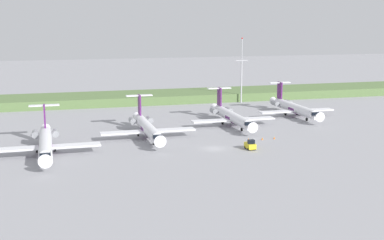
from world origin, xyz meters
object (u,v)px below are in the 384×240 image
(baggage_tug, at_px, (250,145))
(safety_cone_rear_marker, at_px, (274,138))
(regional_jet_second, at_px, (147,127))
(regional_jet_third, at_px, (231,116))
(safety_cone_front_marker, at_px, (248,139))
(regional_jet_fourth, at_px, (294,108))
(safety_cone_mid_marker, at_px, (262,139))
(antenna_mast, at_px, (241,76))
(regional_jet_nearest, at_px, (45,142))

(baggage_tug, xyz_separation_m, safety_cone_rear_marker, (9.36, 8.07, -0.73))
(regional_jet_second, xyz_separation_m, regional_jet_third, (24.69, 8.58, 0.00))
(baggage_tug, xyz_separation_m, safety_cone_front_marker, (2.82, 8.26, -0.73))
(baggage_tug, height_order, safety_cone_rear_marker, baggage_tug)
(regional_jet_fourth, distance_m, safety_cone_rear_marker, 32.33)
(safety_cone_rear_marker, bearing_deg, regional_jet_third, 103.41)
(safety_cone_mid_marker, bearing_deg, baggage_tug, -127.83)
(safety_cone_front_marker, bearing_deg, safety_cone_rear_marker, -1.64)
(regional_jet_fourth, bearing_deg, safety_cone_front_marker, -133.13)
(antenna_mast, height_order, baggage_tug, antenna_mast)
(regional_jet_nearest, xyz_separation_m, safety_cone_mid_marker, (49.69, 0.21, -2.26))
(safety_cone_front_marker, bearing_deg, regional_jet_fourth, 46.87)
(regional_jet_third, relative_size, antenna_mast, 1.39)
(safety_cone_mid_marker, bearing_deg, safety_cone_rear_marker, 0.95)
(regional_jet_second, distance_m, regional_jet_fourth, 50.18)
(regional_jet_nearest, xyz_separation_m, antenna_mast, (64.98, 55.28, 6.71))
(regional_jet_third, height_order, baggage_tug, regional_jet_third)
(regional_jet_second, relative_size, baggage_tug, 9.69)
(regional_jet_second, bearing_deg, regional_jet_nearest, -156.91)
(regional_jet_third, xyz_separation_m, regional_jet_fourth, (22.61, 8.17, 0.00))
(safety_cone_front_marker, bearing_deg, antenna_mast, 71.17)
(baggage_tug, bearing_deg, safety_cone_front_marker, 71.14)
(regional_jet_third, bearing_deg, regional_jet_fourth, 19.86)
(regional_jet_fourth, height_order, antenna_mast, antenna_mast)
(regional_jet_fourth, relative_size, safety_cone_mid_marker, 56.36)
(regional_jet_second, xyz_separation_m, baggage_tug, (19.72, -17.93, -1.53))
(regional_jet_second, height_order, safety_cone_front_marker, regional_jet_second)
(regional_jet_second, bearing_deg, baggage_tug, -42.27)
(regional_jet_nearest, distance_m, regional_jet_second, 25.80)
(safety_cone_front_marker, height_order, safety_cone_mid_marker, same)
(regional_jet_nearest, height_order, baggage_tug, regional_jet_nearest)
(safety_cone_rear_marker, bearing_deg, regional_jet_second, 161.27)
(safety_cone_front_marker, distance_m, safety_cone_rear_marker, 6.54)
(safety_cone_rear_marker, bearing_deg, safety_cone_mid_marker, -179.05)
(antenna_mast, bearing_deg, regional_jet_second, -132.41)
(regional_jet_fourth, relative_size, antenna_mast, 1.39)
(antenna_mast, distance_m, baggage_tug, 67.16)
(safety_cone_mid_marker, distance_m, safety_cone_rear_marker, 3.13)
(regional_jet_nearest, bearing_deg, regional_jet_fourth, 20.72)
(safety_cone_front_marker, bearing_deg, baggage_tug, -108.86)
(regional_jet_second, distance_m, safety_cone_front_marker, 24.64)
(regional_jet_third, relative_size, baggage_tug, 9.69)
(regional_jet_second, height_order, antenna_mast, antenna_mast)
(regional_jet_third, xyz_separation_m, safety_cone_front_marker, (-2.14, -18.25, -2.26))
(regional_jet_third, xyz_separation_m, baggage_tug, (-4.96, -26.51, -1.53))
(antenna_mast, relative_size, baggage_tug, 6.95)
(regional_jet_second, height_order, safety_cone_rear_marker, regional_jet_second)
(safety_cone_front_marker, bearing_deg, regional_jet_nearest, -179.45)
(regional_jet_third, height_order, safety_cone_front_marker, regional_jet_third)
(regional_jet_second, xyz_separation_m, safety_cone_mid_marker, (25.95, -9.91, -2.26))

